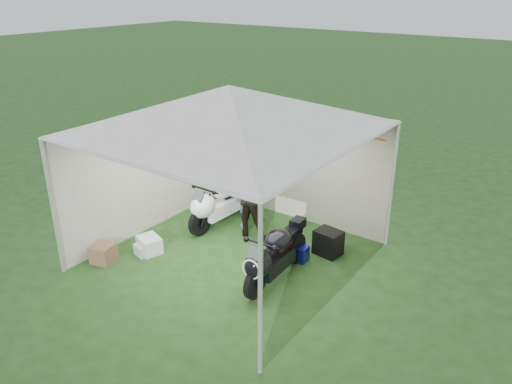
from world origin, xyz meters
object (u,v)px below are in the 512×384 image
at_px(person_blue_jacket, 250,181).
at_px(equipment_box, 328,242).
at_px(motorcycle_white, 219,201).
at_px(motorcycle_black, 273,255).
at_px(canopy_tent, 231,112).
at_px(paddock_stand, 297,253).
at_px(person_dark_jacket, 253,190).
at_px(crate_2, 143,250).
at_px(crate_0, 150,245).
at_px(crate_1, 103,253).

relative_size(person_blue_jacket, equipment_box, 4.22).
xyz_separation_m(motorcycle_white, motorcycle_black, (1.98, -1.07, -0.02)).
relative_size(canopy_tent, motorcycle_black, 3.19).
height_order(motorcycle_white, paddock_stand, motorcycle_white).
bearing_deg(equipment_box, person_dark_jacket, -174.22).
height_order(paddock_stand, person_blue_jacket, person_blue_jacket).
relative_size(paddock_stand, crate_2, 1.34).
bearing_deg(canopy_tent, crate_0, -150.50).
xyz_separation_m(motorcycle_black, crate_1, (-2.71, -1.17, -0.33)).
bearing_deg(paddock_stand, motorcycle_white, 172.35).
distance_m(motorcycle_black, crate_2, 2.45).
bearing_deg(motorcycle_black, motorcycle_white, 148.98).
bearing_deg(person_blue_jacket, person_dark_jacket, 66.79).
height_order(motorcycle_white, crate_0, motorcycle_white).
height_order(person_blue_jacket, crate_2, person_blue_jacket).
relative_size(canopy_tent, motorcycle_white, 3.09).
bearing_deg(motorcycle_white, crate_2, -99.17).
relative_size(canopy_tent, paddock_stand, 15.38).
height_order(person_blue_jacket, crate_0, person_blue_jacket).
bearing_deg(crate_0, person_dark_jacket, 55.82).
bearing_deg(person_dark_jacket, motorcycle_black, 135.16).
relative_size(motorcycle_black, equipment_box, 3.96).
bearing_deg(crate_1, person_blue_jacket, 63.82).
height_order(paddock_stand, crate_2, paddock_stand).
bearing_deg(canopy_tent, crate_2, -146.22).
distance_m(motorcycle_white, crate_1, 2.38).
height_order(equipment_box, crate_2, equipment_box).
bearing_deg(equipment_box, crate_2, -143.78).
height_order(paddock_stand, person_dark_jacket, person_dark_jacket).
bearing_deg(paddock_stand, crate_0, -150.46).
bearing_deg(crate_0, paddock_stand, 29.54).
bearing_deg(person_dark_jacket, crate_2, 56.20).
bearing_deg(paddock_stand, crate_2, -147.94).
bearing_deg(crate_1, motorcycle_white, 71.89).
xyz_separation_m(canopy_tent, motorcycle_white, (-0.97, 0.81, -2.07)).
distance_m(motorcycle_black, crate_1, 2.97).
bearing_deg(motorcycle_black, person_dark_jacket, 133.96).
relative_size(equipment_box, crate_1, 1.26).
distance_m(person_blue_jacket, crate_0, 2.20).
height_order(motorcycle_white, person_dark_jacket, person_dark_jacket).
relative_size(motorcycle_white, crate_2, 6.66).
xyz_separation_m(crate_1, crate_2, (0.38, 0.54, -0.06)).
distance_m(person_blue_jacket, crate_1, 2.96).
distance_m(person_dark_jacket, equipment_box, 1.66).
distance_m(person_dark_jacket, crate_2, 2.24).
height_order(paddock_stand, crate_1, crate_1).
distance_m(paddock_stand, crate_0, 2.62).
height_order(canopy_tent, crate_0, canopy_tent).
distance_m(person_blue_jacket, crate_2, 2.35).
height_order(canopy_tent, crate_2, canopy_tent).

